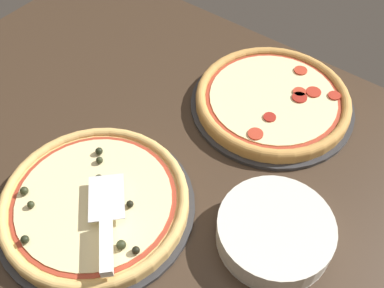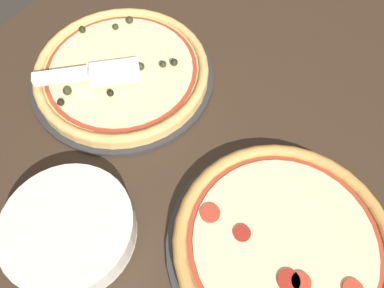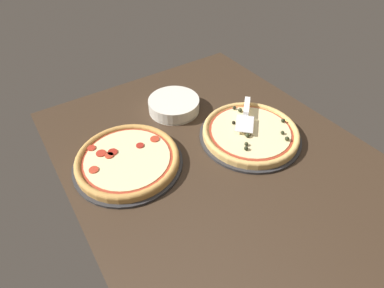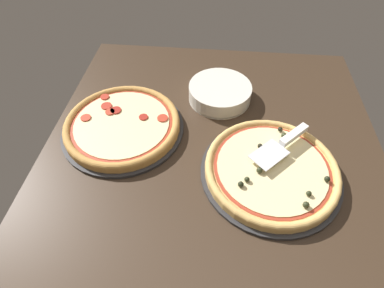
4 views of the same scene
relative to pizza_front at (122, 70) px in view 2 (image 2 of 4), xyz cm
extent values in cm
cube|color=#38281C|center=(-2.16, 17.01, -4.40)|extent=(133.89, 105.06, 3.60)
cylinder|color=#2D2D30|center=(0.00, 0.01, -2.10)|extent=(40.17, 40.17, 1.00)
cylinder|color=#DBAD60|center=(0.00, 0.01, -0.58)|extent=(37.76, 37.76, 2.04)
torus|color=#DBAD60|center=(0.00, 0.01, 0.44)|extent=(37.76, 37.76, 2.06)
cylinder|color=#A33823|center=(0.00, 0.01, 0.52)|extent=(32.82, 32.82, 0.15)
cylinder|color=beige|center=(0.00, 0.01, 0.64)|extent=(30.96, 30.96, 0.40)
sphere|color=#282D19|center=(-5.47, 7.27, 1.58)|extent=(1.48, 1.48, 1.48)
sphere|color=black|center=(-3.30, -14.18, 1.64)|extent=(1.60, 1.60, 1.60)
sphere|color=black|center=(14.33, -3.45, 1.59)|extent=(1.49, 1.49, 1.49)
sphere|color=#282D19|center=(-1.94, 3.78, 1.69)|extent=(1.70, 1.70, 1.70)
sphere|color=black|center=(6.87, 3.14, 1.56)|extent=(1.44, 1.44, 1.44)
sphere|color=#282D19|center=(-8.37, -8.59, 1.57)|extent=(1.45, 1.45, 1.45)
sphere|color=#282D19|center=(11.55, -4.31, 1.75)|extent=(1.82, 1.82, 1.82)
sphere|color=#282D19|center=(-11.86, -7.30, 1.69)|extent=(1.69, 1.69, 1.69)
sphere|color=black|center=(-7.23, 8.93, 1.64)|extent=(1.59, 1.59, 1.59)
cylinder|color=#2D2D30|center=(13.45, 46.55, -2.10)|extent=(39.52, 39.52, 1.00)
cylinder|color=#C68E47|center=(13.45, 46.55, -0.63)|extent=(37.15, 37.15, 1.94)
torus|color=#C68E47|center=(13.45, 46.55, 0.34)|extent=(37.15, 37.15, 2.34)
cylinder|color=#A33823|center=(13.45, 46.55, 0.42)|extent=(32.29, 32.29, 0.15)
cylinder|color=beige|center=(13.45, 46.55, 0.54)|extent=(30.46, 30.46, 0.40)
cylinder|color=#B73823|center=(16.43, 33.78, 0.94)|extent=(3.49, 3.49, 0.40)
cylinder|color=maroon|center=(16.33, 40.06, 0.94)|extent=(2.93, 2.93, 0.40)
cylinder|color=#B73823|center=(17.73, 51.55, 0.94)|extent=(3.14, 3.14, 0.40)
cylinder|color=maroon|center=(18.67, 49.89, 0.94)|extent=(3.59, 3.59, 0.40)
cube|color=silver|center=(2.82, 1.06, 2.78)|extent=(12.19, 12.21, 0.24)
cube|color=white|center=(10.36, -6.53, 3.66)|extent=(9.32, 9.36, 2.00)
cylinder|color=silver|center=(32.12, 15.77, -2.25)|extent=(22.15, 22.15, 0.70)
cylinder|color=silver|center=(32.12, 15.77, -1.55)|extent=(22.15, 22.15, 0.70)
cylinder|color=silver|center=(32.12, 15.77, -0.85)|extent=(22.15, 22.15, 0.70)
cylinder|color=silver|center=(32.12, 15.77, -0.15)|extent=(22.15, 22.15, 0.70)
cylinder|color=silver|center=(32.12, 15.77, 0.55)|extent=(22.15, 22.15, 0.70)
cylinder|color=silver|center=(32.12, 15.77, 1.25)|extent=(22.15, 22.15, 0.70)
cylinder|color=silver|center=(32.12, 15.77, 1.95)|extent=(22.15, 22.15, 0.70)
cylinder|color=silver|center=(32.12, 15.77, 2.65)|extent=(22.15, 22.15, 0.70)
camera|label=1|loc=(44.64, -26.59, 76.09)|focal=42.00mm
camera|label=2|loc=(36.42, 43.90, 61.78)|focal=35.00mm
camera|label=3|loc=(-61.31, 68.86, 76.93)|focal=28.00mm
camera|label=4|loc=(-52.39, 17.57, 68.20)|focal=28.00mm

